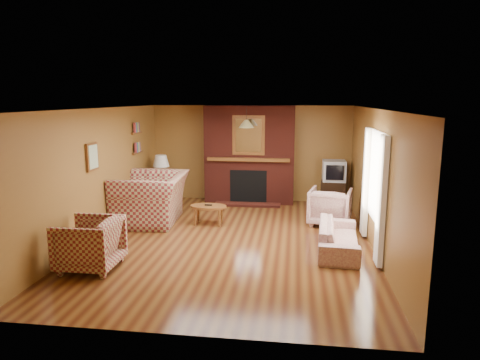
# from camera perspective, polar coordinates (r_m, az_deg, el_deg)

# --- Properties ---
(floor) EXTENTS (6.50, 6.50, 0.00)m
(floor) POSITION_cam_1_polar(r_m,az_deg,el_deg) (7.97, -1.13, -8.02)
(floor) COLOR #48210F
(floor) RESTS_ON ground
(ceiling) EXTENTS (6.50, 6.50, 0.00)m
(ceiling) POSITION_cam_1_polar(r_m,az_deg,el_deg) (7.54, -1.20, 9.50)
(ceiling) COLOR silver
(ceiling) RESTS_ON wall_back
(wall_back) EXTENTS (6.50, 0.00, 6.50)m
(wall_back) POSITION_cam_1_polar(r_m,az_deg,el_deg) (10.85, 1.43, 3.57)
(wall_back) COLOR brown
(wall_back) RESTS_ON floor
(wall_front) EXTENTS (6.50, 0.00, 6.50)m
(wall_front) POSITION_cam_1_polar(r_m,az_deg,el_deg) (4.57, -7.35, -6.83)
(wall_front) COLOR brown
(wall_front) RESTS_ON floor
(wall_left) EXTENTS (0.00, 6.50, 6.50)m
(wall_left) POSITION_cam_1_polar(r_m,az_deg,el_deg) (8.41, -18.26, 0.87)
(wall_left) COLOR brown
(wall_left) RESTS_ON floor
(wall_right) EXTENTS (0.00, 6.50, 6.50)m
(wall_right) POSITION_cam_1_polar(r_m,az_deg,el_deg) (7.70, 17.56, 0.03)
(wall_right) COLOR brown
(wall_right) RESTS_ON floor
(fireplace) EXTENTS (2.20, 0.82, 2.40)m
(fireplace) POSITION_cam_1_polar(r_m,az_deg,el_deg) (10.59, 1.27, 3.29)
(fireplace) COLOR #4E1811
(fireplace) RESTS_ON floor
(window_right) EXTENTS (0.10, 1.85, 2.00)m
(window_right) POSITION_cam_1_polar(r_m,az_deg,el_deg) (7.51, 17.42, -0.80)
(window_right) COLOR beige
(window_right) RESTS_ON wall_right
(bookshelf) EXTENTS (0.09, 0.55, 0.71)m
(bookshelf) POSITION_cam_1_polar(r_m,az_deg,el_deg) (10.06, -13.44, 5.36)
(bookshelf) COLOR brown
(bookshelf) RESTS_ON wall_left
(botanical_print) EXTENTS (0.05, 0.40, 0.50)m
(botanical_print) POSITION_cam_1_polar(r_m,az_deg,el_deg) (8.08, -19.10, 2.94)
(botanical_print) COLOR brown
(botanical_print) RESTS_ON wall_left
(pendant_light) EXTENTS (0.36, 0.36, 0.48)m
(pendant_light) POSITION_cam_1_polar(r_m,az_deg,el_deg) (9.84, 0.85, 7.49)
(pendant_light) COLOR black
(pendant_light) RESTS_ON ceiling
(plaid_loveseat) EXTENTS (1.49, 1.67, 1.02)m
(plaid_loveseat) POSITION_cam_1_polar(r_m,az_deg,el_deg) (9.17, -11.73, -2.39)
(plaid_loveseat) COLOR maroon
(plaid_loveseat) RESTS_ON floor
(plaid_armchair) EXTENTS (0.88, 0.86, 0.79)m
(plaid_armchair) POSITION_cam_1_polar(r_m,az_deg,el_deg) (6.97, -19.45, -8.03)
(plaid_armchair) COLOR maroon
(plaid_armchair) RESTS_ON floor
(floral_sofa) EXTENTS (0.77, 1.71, 0.49)m
(floral_sofa) POSITION_cam_1_polar(r_m,az_deg,el_deg) (7.58, 13.00, -7.39)
(floral_sofa) COLOR beige
(floral_sofa) RESTS_ON floor
(floral_armchair) EXTENTS (0.97, 0.99, 0.76)m
(floral_armchair) POSITION_cam_1_polar(r_m,az_deg,el_deg) (9.01, 11.91, -3.50)
(floral_armchair) COLOR beige
(floral_armchair) RESTS_ON floor
(coffee_table) EXTENTS (0.75, 0.47, 0.42)m
(coffee_table) POSITION_cam_1_polar(r_m,az_deg,el_deg) (8.86, -4.23, -3.77)
(coffee_table) COLOR brown
(coffee_table) RESTS_ON floor
(side_table) EXTENTS (0.47, 0.47, 0.57)m
(side_table) POSITION_cam_1_polar(r_m,az_deg,el_deg) (10.67, -10.35, -1.74)
(side_table) COLOR brown
(side_table) RESTS_ON floor
(table_lamp) EXTENTS (0.40, 0.40, 0.66)m
(table_lamp) POSITION_cam_1_polar(r_m,az_deg,el_deg) (10.55, -10.47, 1.72)
(table_lamp) COLOR silver
(table_lamp) RESTS_ON side_table
(tv_stand) EXTENTS (0.63, 0.58, 0.63)m
(tv_stand) POSITION_cam_1_polar(r_m,az_deg,el_deg) (10.54, 12.29, -1.79)
(tv_stand) COLOR black
(tv_stand) RESTS_ON floor
(crt_tv) EXTENTS (0.53, 0.53, 0.49)m
(crt_tv) POSITION_cam_1_polar(r_m,az_deg,el_deg) (10.43, 12.42, 1.21)
(crt_tv) COLOR #A9ACB1
(crt_tv) RESTS_ON tv_stand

